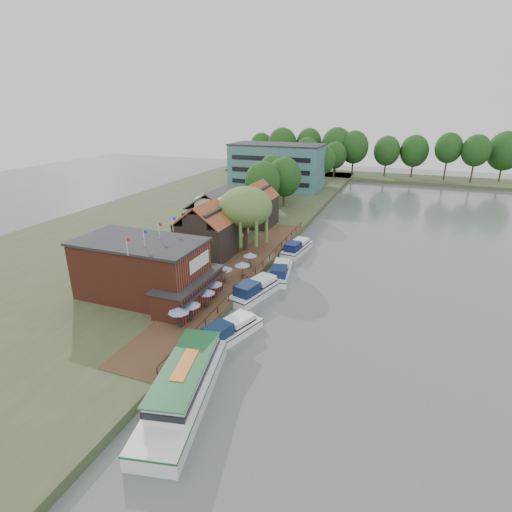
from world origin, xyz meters
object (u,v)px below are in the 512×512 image
(umbrella_3, at_px, (214,289))
(cruiser_3, at_px, (297,246))
(willow, at_px, (245,219))
(umbrella_2, at_px, (206,298))
(umbrella_4, at_px, (224,274))
(umbrella_0, at_px, (179,318))
(umbrella_6, at_px, (250,260))
(hotel_block, at_px, (277,166))
(cottage_c, at_px, (256,204))
(cruiser_2, at_px, (281,270))
(swan, at_px, (190,359))
(cottage_a, at_px, (206,231))
(umbrella_1, at_px, (190,311))
(pub, at_px, (155,271))
(cottage_b, at_px, (217,213))
(tour_boat, at_px, (183,385))
(umbrella_5, at_px, (242,270))
(cruiser_1, at_px, (256,288))
(cruiser_0, at_px, (230,329))

(umbrella_3, relative_size, cruiser_3, 0.25)
(willow, bearing_deg, cruiser_3, 30.00)
(umbrella_2, distance_m, umbrella_4, 7.20)
(umbrella_3, bearing_deg, willow, 99.84)
(umbrella_0, xyz_separation_m, umbrella_6, (0.84, 18.08, 0.00))
(hotel_block, xyz_separation_m, cruiser_3, (19.00, -46.67, -6.01))
(cottage_c, relative_size, cruiser_2, 0.91)
(cruiser_2, bearing_deg, swan, -105.88)
(umbrella_6, bearing_deg, cottage_a, 165.18)
(umbrella_0, height_order, umbrella_1, same)
(pub, distance_m, cruiser_3, 26.93)
(cottage_b, relative_size, umbrella_3, 4.04)
(pub, distance_m, umbrella_3, 7.34)
(willow, bearing_deg, umbrella_1, -82.35)
(tour_boat, bearing_deg, swan, 102.65)
(cruiser_3, bearing_deg, umbrella_5, -95.72)
(cottage_a, height_order, swan, cottage_a)
(pub, relative_size, willow, 1.92)
(pub, height_order, swan, pub)
(cottage_b, xyz_separation_m, umbrella_4, (9.81, -18.08, -2.96))
(umbrella_1, bearing_deg, pub, 152.17)
(umbrella_2, height_order, umbrella_5, same)
(tour_boat, bearing_deg, hotel_block, 91.08)
(cottage_a, relative_size, willow, 0.82)
(hotel_block, distance_m, cottage_c, 37.90)
(cruiser_1, xyz_separation_m, tour_boat, (1.43, -20.54, 0.40))
(hotel_block, height_order, cottage_a, hotel_block)
(cottage_c, xyz_separation_m, umbrella_5, (7.50, -24.86, -2.96))
(umbrella_5, relative_size, cruiser_0, 0.25)
(cruiser_0, bearing_deg, cruiser_1, 113.72)
(cottage_c, xyz_separation_m, umbrella_3, (6.58, -31.76, -2.96))
(hotel_block, xyz_separation_m, cruiser_2, (19.56, -57.42, -6.03))
(umbrella_1, bearing_deg, hotel_block, 101.13)
(cruiser_2, bearing_deg, cottage_c, 108.89)
(cottage_b, distance_m, cruiser_1, 23.69)
(umbrella_2, relative_size, tour_boat, 0.16)
(umbrella_5, xyz_separation_m, swan, (2.00, -17.90, -2.07))
(willow, bearing_deg, cottage_c, 104.04)
(cruiser_2, height_order, cruiser_3, cruiser_3)
(cottage_b, distance_m, umbrella_4, 20.78)
(umbrella_1, xyz_separation_m, umbrella_3, (-0.08, 5.75, 0.00))
(cottage_a, distance_m, willow, 6.80)
(willow, xyz_separation_m, umbrella_1, (3.16, -23.52, -3.93))
(cottage_b, relative_size, cruiser_2, 1.03)
(umbrella_6, bearing_deg, cruiser_1, -62.04)
(umbrella_2, bearing_deg, umbrella_0, -96.52)
(cruiser_0, relative_size, cruiser_3, 1.00)
(umbrella_4, bearing_deg, willow, 100.03)
(umbrella_5, xyz_separation_m, cruiser_1, (2.93, -2.48, -1.06))
(cottage_b, xyz_separation_m, cruiser_3, (15.00, -0.67, -4.11))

